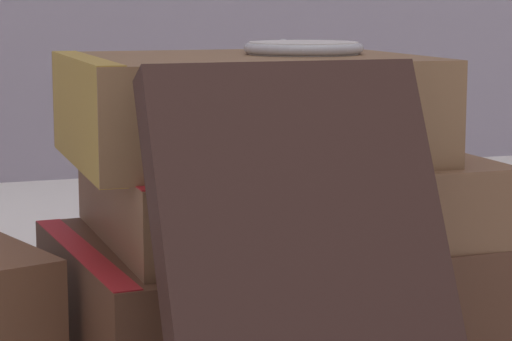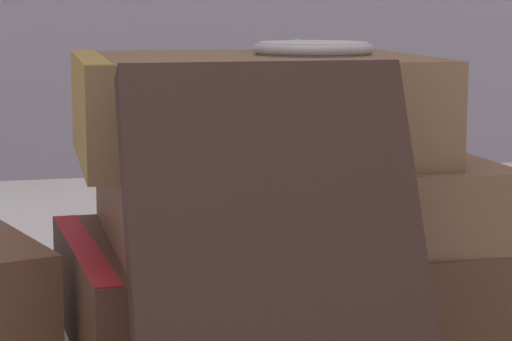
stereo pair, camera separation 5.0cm
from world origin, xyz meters
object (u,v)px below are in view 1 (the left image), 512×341
book_flat_top (233,107)px  book_leaning_front (307,265)px  book_flat_middle (276,195)px  book_flat_bottom (250,285)px  pocket_watch (303,48)px

book_flat_top → book_leaning_front: book_leaning_front is taller
book_flat_middle → book_leaning_front: (-0.03, -0.12, -0.00)m
book_flat_bottom → book_flat_top: bearing=115.7°
book_flat_bottom → book_flat_middle: bearing=6.0°
book_flat_middle → pocket_watch: pocket_watch is taller
pocket_watch → book_flat_middle: bearing=-147.1°
book_flat_middle → pocket_watch: size_ratio=2.88×
book_flat_top → pocket_watch: bearing=8.3°
book_flat_middle → book_leaning_front: bearing=-105.4°
book_flat_top → book_leaning_front: (-0.01, -0.13, -0.05)m
book_flat_bottom → book_leaning_front: 0.12m
book_flat_bottom → pocket_watch: bearing=19.9°
book_flat_middle → book_leaning_front: 0.12m
book_flat_top → book_flat_bottom: bearing=-59.5°
book_flat_middle → pocket_watch: bearing=32.2°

